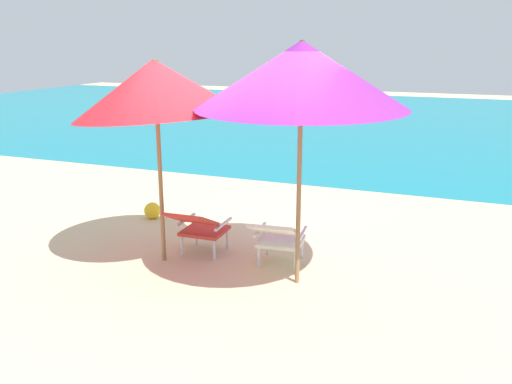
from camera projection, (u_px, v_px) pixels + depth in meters
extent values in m
plane|color=beige|center=(323.00, 184.00, 10.17)|extent=(40.00, 40.00, 0.00)
cube|color=teal|center=(390.00, 121.00, 18.07)|extent=(40.00, 18.00, 0.01)
cube|color=red|center=(205.00, 231.00, 6.85)|extent=(0.53, 0.52, 0.04)
cube|color=red|center=(191.00, 219.00, 6.45)|extent=(0.53, 0.53, 0.27)
cylinder|color=silver|center=(197.00, 234.00, 7.16)|extent=(0.04, 0.04, 0.26)
cylinder|color=silver|center=(227.00, 238.00, 7.01)|extent=(0.04, 0.04, 0.26)
cylinder|color=silver|center=(182.00, 245.00, 6.78)|extent=(0.04, 0.04, 0.26)
cylinder|color=silver|center=(214.00, 250.00, 6.63)|extent=(0.04, 0.04, 0.26)
cube|color=silver|center=(186.00, 220.00, 6.91)|extent=(0.04, 0.50, 0.03)
cube|color=silver|center=(223.00, 224.00, 6.74)|extent=(0.04, 0.50, 0.03)
cube|color=silver|center=(281.00, 241.00, 6.50)|extent=(0.57, 0.55, 0.04)
cube|color=silver|center=(274.00, 230.00, 6.09)|extent=(0.57, 0.57, 0.27)
cylinder|color=silver|center=(267.00, 245.00, 6.79)|extent=(0.04, 0.04, 0.26)
cylinder|color=silver|center=(302.00, 248.00, 6.68)|extent=(0.04, 0.04, 0.26)
cylinder|color=silver|center=(259.00, 257.00, 6.40)|extent=(0.04, 0.04, 0.26)
cylinder|color=silver|center=(295.00, 261.00, 6.29)|extent=(0.04, 0.04, 0.26)
cube|color=silver|center=(260.00, 230.00, 6.53)|extent=(0.08, 0.50, 0.03)
cube|color=silver|center=(302.00, 234.00, 6.40)|extent=(0.08, 0.50, 0.03)
cylinder|color=olive|center=(161.00, 189.00, 6.42)|extent=(0.05, 0.05, 1.80)
cone|color=red|center=(156.00, 88.00, 6.10)|extent=(2.36, 2.32, 0.79)
sphere|color=#4C3823|center=(155.00, 62.00, 6.02)|extent=(0.07, 0.07, 0.07)
cylinder|color=olive|center=(299.00, 198.00, 5.78)|extent=(0.05, 0.05, 1.96)
cone|color=purple|center=(301.00, 75.00, 5.43)|extent=(2.50, 2.51, 0.70)
sphere|color=#4C3823|center=(302.00, 43.00, 5.35)|extent=(0.07, 0.07, 0.07)
sphere|color=yellow|center=(152.00, 211.00, 8.18)|extent=(0.25, 0.25, 0.25)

